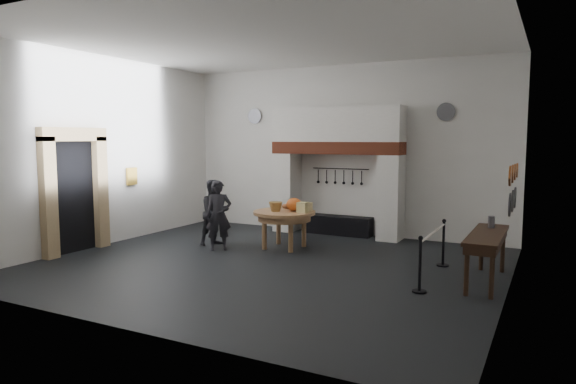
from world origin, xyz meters
The scene contains 39 objects.
floor centered at (0.00, 0.00, 0.00)m, with size 9.00×8.00×0.02m, color black.
ceiling centered at (0.00, 0.00, 4.50)m, with size 9.00×8.00×0.02m, color silver.
wall_back centered at (0.00, 4.00, 2.25)m, with size 9.00×0.02×4.50m, color silver.
wall_front centered at (0.00, -4.00, 2.25)m, with size 9.00×0.02×4.50m, color silver.
wall_left centered at (-4.50, 0.00, 2.25)m, with size 0.02×8.00×4.50m, color silver.
wall_right centered at (4.50, 0.00, 2.25)m, with size 0.02×8.00×4.50m, color silver.
chimney_pier_left centered at (-1.48, 3.65, 1.07)m, with size 0.55×0.70×2.15m, color silver.
chimney_pier_right centered at (1.48, 3.65, 1.07)m, with size 0.55×0.70×2.15m, color silver.
hearth_brick_band centered at (0.00, 3.65, 2.31)m, with size 3.50×0.72×0.32m, color #9E442B.
chimney_hood centered at (0.00, 3.65, 2.92)m, with size 3.50×0.70×0.90m, color silver.
iron_range centered at (0.00, 3.72, 0.25)m, with size 1.90×0.45×0.50m, color black.
utensil_rail centered at (0.00, 3.92, 1.75)m, with size 0.02×0.02×1.60m, color black.
door_recess centered at (-4.47, -1.00, 1.25)m, with size 0.04×1.10×2.50m, color black.
door_jamb_near centered at (-4.38, -1.70, 1.30)m, with size 0.22×0.30×2.60m, color tan.
door_jamb_far centered at (-4.38, -0.30, 1.30)m, with size 0.22×0.30×2.60m, color tan.
door_lintel centered at (-4.38, -1.00, 2.65)m, with size 0.22×1.70×0.30m, color tan.
wall_plaque centered at (-4.45, 0.80, 1.60)m, with size 0.05×0.34×0.44m, color gold.
work_table centered at (-0.44, 1.54, 0.84)m, with size 1.45×1.45×0.07m, color tan.
pumpkin centered at (-0.24, 1.64, 1.03)m, with size 0.36×0.36×0.31m, color #CD5F1C.
cheese_block_big centered at (0.06, 1.49, 0.99)m, with size 0.22×0.22×0.24m, color #E2D487.
cheese_block_small centered at (0.04, 1.79, 0.97)m, with size 0.18×0.18×0.20m, color #E9D48B.
wicker_basket centered at (-0.59, 1.39, 0.98)m, with size 0.32×0.32×0.22m, color olive.
bread_loaf centered at (-0.54, 1.89, 0.94)m, with size 0.31×0.18×0.13m, color #9F6238.
visitor_near centered at (-1.69, 0.68, 0.80)m, with size 0.59×0.38×1.61m, color black.
visitor_far centered at (-2.09, 1.08, 0.79)m, with size 0.77×0.60×1.58m, color black.
side_table centered at (4.10, 0.61, 0.87)m, with size 0.55×2.20×0.06m, color #331C12.
pewter_jug centered at (4.10, 1.21, 1.01)m, with size 0.12×0.12×0.22m, color #535257.
copper_pan_a centered at (4.46, 0.20, 1.95)m, with size 0.34×0.34×0.03m, color #C6662D.
copper_pan_b centered at (4.46, 0.75, 1.95)m, with size 0.32×0.32×0.03m, color #C6662D.
copper_pan_c centered at (4.46, 1.30, 1.95)m, with size 0.30×0.30×0.03m, color #C6662D.
copper_pan_d centered at (4.46, 1.85, 1.95)m, with size 0.28×0.28×0.03m, color #C6662D.
pewter_plate_left centered at (4.46, 0.40, 1.45)m, with size 0.40×0.40×0.03m, color #4C4C51.
pewter_plate_mid centered at (4.46, 1.00, 1.45)m, with size 0.40×0.40×0.03m, color #4C4C51.
pewter_plate_right centered at (4.46, 1.60, 1.45)m, with size 0.40×0.40×0.03m, color #4C4C51.
pewter_plate_back_left centered at (-2.70, 3.96, 3.20)m, with size 0.44×0.44×0.03m, color #4C4C51.
pewter_plate_back_right centered at (2.70, 3.96, 3.20)m, with size 0.44×0.44×0.03m, color #4C4C51.
barrier_post_near centered at (3.19, -0.49, 0.45)m, with size 0.05×0.05×0.90m, color black.
barrier_post_far centered at (3.19, 1.51, 0.45)m, with size 0.05×0.05×0.90m, color black.
barrier_rope centered at (3.19, 0.51, 0.85)m, with size 0.04×0.04×2.00m, color white.
Camera 1 is at (5.10, -8.90, 2.56)m, focal length 32.00 mm.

